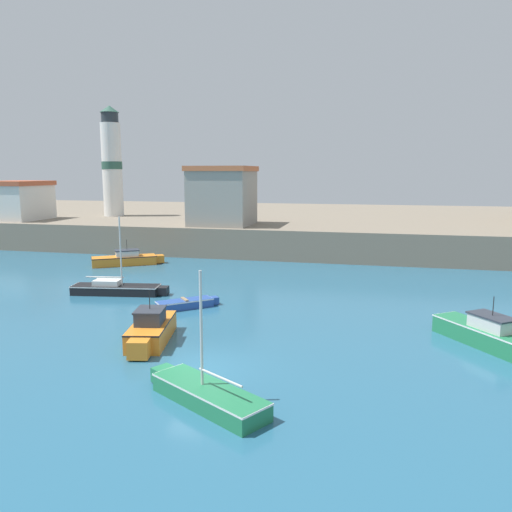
{
  "coord_description": "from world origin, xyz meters",
  "views": [
    {
      "loc": [
        6.78,
        -18.84,
        8.11
      ],
      "look_at": [
        -1.53,
        16.54,
        2.0
      ],
      "focal_mm": 35.0,
      "sensor_mm": 36.0,
      "label": 1
    }
  ],
  "objects": [
    {
      "name": "ground_plane",
      "position": [
        0.0,
        0.0,
        0.0
      ],
      "size": [
        200.0,
        200.0,
        0.0
      ],
      "primitive_type": "plane",
      "color": "#28607F"
    },
    {
      "name": "quay_seawall",
      "position": [
        0.0,
        45.52,
        1.43
      ],
      "size": [
        120.0,
        40.0,
        2.87
      ],
      "primitive_type": "cube",
      "color": "gray",
      "rests_on": "ground"
    },
    {
      "name": "motorboat_orange_0",
      "position": [
        -14.36,
        20.86,
        0.52
      ],
      "size": [
        5.97,
        4.4,
        2.26
      ],
      "color": "orange",
      "rests_on": "ground"
    },
    {
      "name": "dinghy_blue_1",
      "position": [
        -4.01,
        8.65,
        0.29
      ],
      "size": [
        3.45,
        3.13,
        0.6
      ],
      "color": "#284C9E",
      "rests_on": "ground"
    },
    {
      "name": "motorboat_green_2",
      "position": [
        12.3,
        5.5,
        0.59
      ],
      "size": [
        4.59,
        5.68,
        2.46
      ],
      "color": "#237A4C",
      "rests_on": "ground"
    },
    {
      "name": "motorboat_orange_3",
      "position": [
        -3.45,
        2.5,
        0.62
      ],
      "size": [
        2.49,
        5.08,
        2.56
      ],
      "color": "orange",
      "rests_on": "ground"
    },
    {
      "name": "sailboat_black_4",
      "position": [
        -9.81,
        10.86,
        0.4
      ],
      "size": [
        6.59,
        2.36,
        5.25
      ],
      "color": "black",
      "rests_on": "ground"
    },
    {
      "name": "sailboat_green_5",
      "position": [
        1.28,
        -3.12,
        0.38
      ],
      "size": [
        5.29,
        3.83,
        4.8
      ],
      "color": "#237A4C",
      "rests_on": "ground"
    },
    {
      "name": "lighthouse",
      "position": [
        -24.0,
        36.43,
        9.19
      ],
      "size": [
        2.42,
        2.42,
        13.03
      ],
      "color": "silver",
      "rests_on": "quay_seawall"
    },
    {
      "name": "harbor_shed_near_wharf",
      "position": [
        -8.0,
        29.37,
        5.82
      ],
      "size": [
        6.05,
        6.37,
        5.86
      ],
      "color": "gray",
      "rests_on": "quay_seawall"
    },
    {
      "name": "harbor_shed_mid_row",
      "position": [
        -32.0,
        29.56,
        5.04
      ],
      "size": [
        5.71,
        6.42,
        4.31
      ],
      "color": "silver",
      "rests_on": "quay_seawall"
    }
  ]
}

